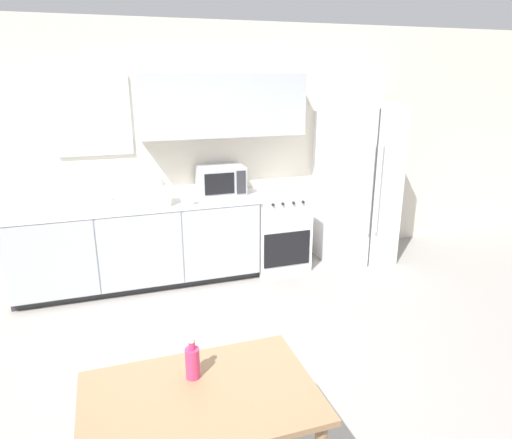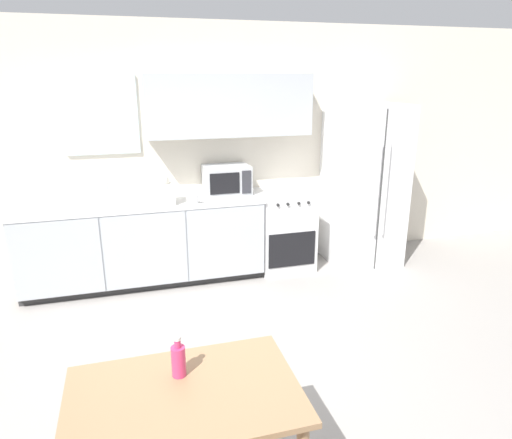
{
  "view_description": "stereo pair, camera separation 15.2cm",
  "coord_description": "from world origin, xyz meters",
  "px_view_note": "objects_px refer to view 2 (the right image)",
  "views": [
    {
      "loc": [
        -0.68,
        -2.72,
        2.15
      ],
      "look_at": [
        0.42,
        0.56,
        1.05
      ],
      "focal_mm": 32.0,
      "sensor_mm": 36.0,
      "label": 1
    },
    {
      "loc": [
        -0.53,
        -2.77,
        2.15
      ],
      "look_at": [
        0.42,
        0.56,
        1.05
      ],
      "focal_mm": 32.0,
      "sensor_mm": 36.0,
      "label": 2
    }
  ],
  "objects_px": {
    "refrigerator": "(363,185)",
    "microwave": "(227,180)",
    "oven_range": "(283,230)",
    "dining_table": "(185,415)",
    "coffee_mug": "(195,199)",
    "drink_bottle": "(178,360)"
  },
  "relations": [
    {
      "from": "refrigerator",
      "to": "microwave",
      "type": "relative_size",
      "value": 3.71
    },
    {
      "from": "oven_range",
      "to": "dining_table",
      "type": "distance_m",
      "value": 3.3
    },
    {
      "from": "coffee_mug",
      "to": "drink_bottle",
      "type": "distance_m",
      "value": 2.62
    },
    {
      "from": "refrigerator",
      "to": "oven_range",
      "type": "bearing_deg",
      "value": 175.79
    },
    {
      "from": "refrigerator",
      "to": "drink_bottle",
      "type": "relative_size",
      "value": 8.58
    },
    {
      "from": "oven_range",
      "to": "microwave",
      "type": "bearing_deg",
      "value": 170.95
    },
    {
      "from": "microwave",
      "to": "coffee_mug",
      "type": "xyz_separation_m",
      "value": [
        -0.4,
        -0.33,
        -0.11
      ]
    },
    {
      "from": "oven_range",
      "to": "drink_bottle",
      "type": "bearing_deg",
      "value": -118.39
    },
    {
      "from": "refrigerator",
      "to": "microwave",
      "type": "height_order",
      "value": "refrigerator"
    },
    {
      "from": "coffee_mug",
      "to": "dining_table",
      "type": "bearing_deg",
      "value": -99.86
    },
    {
      "from": "microwave",
      "to": "drink_bottle",
      "type": "height_order",
      "value": "microwave"
    },
    {
      "from": "oven_range",
      "to": "microwave",
      "type": "relative_size",
      "value": 1.78
    },
    {
      "from": "refrigerator",
      "to": "coffee_mug",
      "type": "height_order",
      "value": "refrigerator"
    },
    {
      "from": "oven_range",
      "to": "microwave",
      "type": "xyz_separation_m",
      "value": [
        -0.63,
        0.1,
        0.61
      ]
    },
    {
      "from": "microwave",
      "to": "dining_table",
      "type": "bearing_deg",
      "value": -106.08
    },
    {
      "from": "coffee_mug",
      "to": "drink_bottle",
      "type": "xyz_separation_m",
      "value": [
        -0.47,
        -2.57,
        -0.1
      ]
    },
    {
      "from": "coffee_mug",
      "to": "drink_bottle",
      "type": "height_order",
      "value": "coffee_mug"
    },
    {
      "from": "refrigerator",
      "to": "drink_bottle",
      "type": "distance_m",
      "value": 3.68
    },
    {
      "from": "oven_range",
      "to": "microwave",
      "type": "height_order",
      "value": "microwave"
    },
    {
      "from": "microwave",
      "to": "coffee_mug",
      "type": "bearing_deg",
      "value": -141.11
    },
    {
      "from": "oven_range",
      "to": "drink_bottle",
      "type": "height_order",
      "value": "drink_bottle"
    },
    {
      "from": "oven_range",
      "to": "drink_bottle",
      "type": "distance_m",
      "value": 3.2
    }
  ]
}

